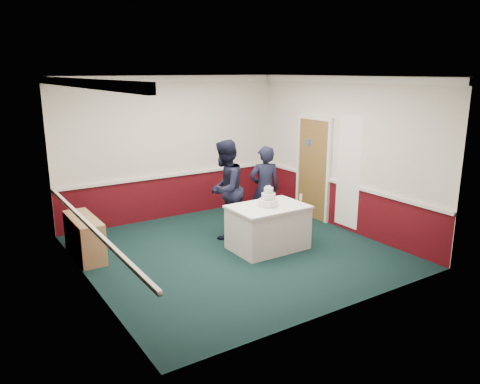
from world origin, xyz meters
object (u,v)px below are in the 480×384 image
person_woman (264,189)px  cake_knife (274,209)px  sideboard (85,237)px  wedding_cake (268,200)px  person_man (225,189)px  champagne_flute (301,198)px  cake_table (268,227)px

person_woman → cake_knife: bearing=79.3°
sideboard → wedding_cake: (2.84, -1.37, 0.55)m
person_man → person_woman: 0.82m
champagne_flute → person_woman: size_ratio=0.12×
cake_knife → person_man: (-0.28, 1.15, 0.14)m
wedding_cake → person_woman: 0.94m
wedding_cake → champagne_flute: wedding_cake is taller
cake_table → champagne_flute: (0.50, -0.28, 0.53)m
cake_knife → person_woman: bearing=53.7°
sideboard → cake_knife: cake_knife is taller
sideboard → person_woman: bearing=-9.7°
wedding_cake → person_woman: (0.49, 0.80, -0.05)m
champagne_flute → person_man: (-0.81, 1.23, 0.00)m
cake_knife → champagne_flute: (0.53, -0.08, 0.14)m
cake_table → person_man: size_ratio=0.71×
sideboard → person_man: bearing=-9.4°
person_woman → wedding_cake: bearing=75.3°
cake_knife → sideboard: bearing=142.1°
person_woman → sideboard: bearing=7.1°
sideboard → cake_knife: size_ratio=5.45×
cake_table → wedding_cake: (-0.00, 0.00, 0.50)m
cake_table → wedding_cake: size_ratio=3.63×
cake_table → cake_knife: bearing=-98.5°
wedding_cake → cake_knife: 0.23m
wedding_cake → person_man: size_ratio=0.20×
cake_table → person_man: person_man is taller
champagne_flute → cake_table: bearing=150.8°
sideboard → person_woman: 3.42m
cake_knife → champagne_flute: 0.55m
person_man → cake_knife: bearing=68.5°
wedding_cake → person_man: bearing=107.9°
person_woman → person_man: bearing=6.1°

